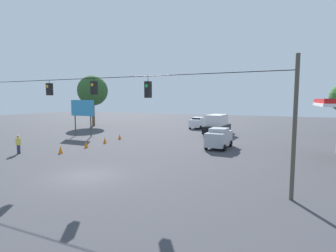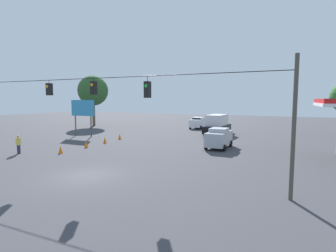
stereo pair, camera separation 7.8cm
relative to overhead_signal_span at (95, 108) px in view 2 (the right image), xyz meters
The scene contains 12 objects.
ground_plane 4.43m from the overhead_signal_span, 86.99° to the left, with size 140.00×140.00×0.00m, color #3D3D42.
overhead_signal_span is the anchor object (origin of this frame).
box_truck_black_oncoming_deep 22.50m from the overhead_signal_span, 97.13° to the right, with size 2.78×6.39×2.79m.
sedan_silver_oncoming_far 13.70m from the overhead_signal_span, 113.98° to the right, with size 2.14×4.20×2.02m.
sedan_white_withflow_deep 28.81m from the overhead_signal_span, 85.90° to the right, with size 2.19×3.96×1.90m.
traffic_cone_nearest 8.92m from the overhead_signal_span, 27.04° to the right, with size 0.41×0.41×0.67m, color orange.
traffic_cone_second 10.52m from the overhead_signal_span, 44.43° to the right, with size 0.41×0.41×0.67m, color orange.
traffic_cone_third 12.68m from the overhead_signal_span, 54.71° to the right, with size 0.41×0.41×0.67m, color orange.
traffic_cone_fourth 15.31m from the overhead_signal_span, 61.17° to the right, with size 0.41×0.41×0.67m, color orange.
roadside_billboard 18.80m from the overhead_signal_span, 45.25° to the right, with size 3.80×0.16×4.82m.
pedestrian 11.18m from the overhead_signal_span, 10.68° to the right, with size 0.40×0.28×1.68m.
tree_horizon_left 33.02m from the overhead_signal_span, 49.61° to the right, with size 5.54×5.54×9.30m.
Camera 2 is at (-11.54, 12.76, 4.88)m, focal length 28.00 mm.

